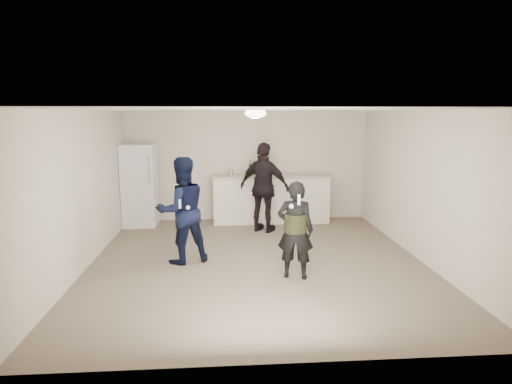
{
  "coord_description": "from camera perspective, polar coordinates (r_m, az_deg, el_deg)",
  "views": [
    {
      "loc": [
        -0.52,
        -6.83,
        2.43
      ],
      "look_at": [
        0.0,
        0.2,
        1.15
      ],
      "focal_mm": 30.0,
      "sensor_mm": 36.0,
      "label": 1
    }
  ],
  "objects": [
    {
      "name": "floor",
      "position": [
        7.27,
        0.12,
        -9.24
      ],
      "size": [
        6.0,
        6.0,
        0.0
      ],
      "primitive_type": "plane",
      "color": "#6B5B4C",
      "rests_on": "ground"
    },
    {
      "name": "ceiling",
      "position": [
        6.85,
        0.13,
        10.88
      ],
      "size": [
        6.0,
        6.0,
        0.0
      ],
      "primitive_type": "plane",
      "rotation": [
        3.14,
        0.0,
        0.0
      ],
      "color": "silver",
      "rests_on": "wall_back"
    },
    {
      "name": "wall_back",
      "position": [
        9.91,
        -1.19,
        3.46
      ],
      "size": [
        6.0,
        0.0,
        6.0
      ],
      "primitive_type": "plane",
      "rotation": [
        1.57,
        0.0,
        0.0
      ],
      "color": "beige",
      "rests_on": "floor"
    },
    {
      "name": "wall_front",
      "position": [
        4.04,
        3.36,
        -6.72
      ],
      "size": [
        6.0,
        0.0,
        6.0
      ],
      "primitive_type": "plane",
      "rotation": [
        -1.57,
        0.0,
        0.0
      ],
      "color": "beige",
      "rests_on": "floor"
    },
    {
      "name": "wall_left",
      "position": [
        7.28,
        -22.0,
        0.21
      ],
      "size": [
        0.0,
        6.0,
        6.0
      ],
      "primitive_type": "plane",
      "rotation": [
        1.57,
        0.0,
        1.57
      ],
      "color": "beige",
      "rests_on": "floor"
    },
    {
      "name": "wall_right",
      "position": [
        7.66,
        21.09,
        0.74
      ],
      "size": [
        0.0,
        6.0,
        6.0
      ],
      "primitive_type": "plane",
      "rotation": [
        1.57,
        0.0,
        -1.57
      ],
      "color": "beige",
      "rests_on": "floor"
    },
    {
      "name": "counter",
      "position": [
        9.74,
        2.01,
        -0.98
      ],
      "size": [
        2.6,
        0.56,
        1.05
      ],
      "primitive_type": "cube",
      "color": "white",
      "rests_on": "floor"
    },
    {
      "name": "counter_top",
      "position": [
        9.65,
        2.03,
        2.19
      ],
      "size": [
        2.68,
        0.64,
        0.04
      ],
      "primitive_type": "cube",
      "color": "#BCB291",
      "rests_on": "counter"
    },
    {
      "name": "fridge",
      "position": [
        9.73,
        -15.23,
        0.89
      ],
      "size": [
        0.7,
        0.7,
        1.8
      ],
      "primitive_type": "cube",
      "color": "white",
      "rests_on": "floor"
    },
    {
      "name": "fridge_handle",
      "position": [
        9.27,
        -14.07,
        2.98
      ],
      "size": [
        0.02,
        0.02,
        0.6
      ],
      "primitive_type": "cylinder",
      "color": "silver",
      "rests_on": "fridge"
    },
    {
      "name": "ceiling_dome",
      "position": [
        7.15,
        -0.06,
        10.45
      ],
      "size": [
        0.36,
        0.36,
        0.16
      ],
      "primitive_type": "ellipsoid",
      "color": "white",
      "rests_on": "ceiling"
    },
    {
      "name": "shaker",
      "position": [
        9.46,
        -3.33,
        2.65
      ],
      "size": [
        0.08,
        0.08,
        0.17
      ],
      "primitive_type": "cylinder",
      "color": "silver",
      "rests_on": "counter_top"
    },
    {
      "name": "man",
      "position": [
        7.12,
        -9.83,
        -2.43
      ],
      "size": [
        1.05,
        0.95,
        1.76
      ],
      "primitive_type": "imported",
      "rotation": [
        0.0,
        0.0,
        3.54
      ],
      "color": "#0E173C",
      "rests_on": "floor"
    },
    {
      "name": "woman",
      "position": [
        6.4,
        5.26,
        -5.06
      ],
      "size": [
        0.61,
        0.48,
        1.48
      ],
      "primitive_type": "imported",
      "rotation": [
        0.0,
        0.0,
        2.88
      ],
      "color": "black",
      "rests_on": "floor"
    },
    {
      "name": "camo_shorts",
      "position": [
        6.37,
        5.28,
        -4.11
      ],
      "size": [
        0.34,
        0.34,
        0.28
      ],
      "primitive_type": "cylinder",
      "color": "#283317",
      "rests_on": "woman"
    },
    {
      "name": "spectator",
      "position": [
        8.87,
        1.11,
        0.58
      ],
      "size": [
        1.18,
        0.94,
        1.87
      ],
      "primitive_type": "imported",
      "rotation": [
        0.0,
        0.0,
        2.62
      ],
      "color": "black",
      "rests_on": "floor"
    },
    {
      "name": "remote_man",
      "position": [
        6.82,
        -10.1,
        -1.55
      ],
      "size": [
        0.04,
        0.04,
        0.15
      ],
      "primitive_type": "cube",
      "color": "silver",
      "rests_on": "man"
    },
    {
      "name": "nunchuk_man",
      "position": [
        6.85,
        -9.06,
        -2.07
      ],
      "size": [
        0.07,
        0.07,
        0.07
      ],
      "primitive_type": "sphere",
      "color": "white",
      "rests_on": "man"
    },
    {
      "name": "remote_woman",
      "position": [
        6.04,
        5.73,
        -1.02
      ],
      "size": [
        0.04,
        0.04,
        0.15
      ],
      "primitive_type": "cube",
      "color": "white",
      "rests_on": "woman"
    },
    {
      "name": "nunchuk_woman",
      "position": [
        6.08,
        4.73,
        -1.91
      ],
      "size": [
        0.07,
        0.07,
        0.07
      ],
      "primitive_type": "sphere",
      "color": "white",
      "rests_on": "woman"
    },
    {
      "name": "bottle_cluster",
      "position": [
        9.68,
        -0.24,
        3.03
      ],
      "size": [
        0.26,
        0.21,
        0.27
      ],
      "color": "#997116",
      "rests_on": "counter_top"
    }
  ]
}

